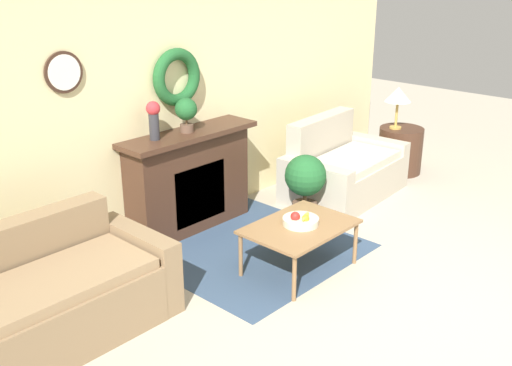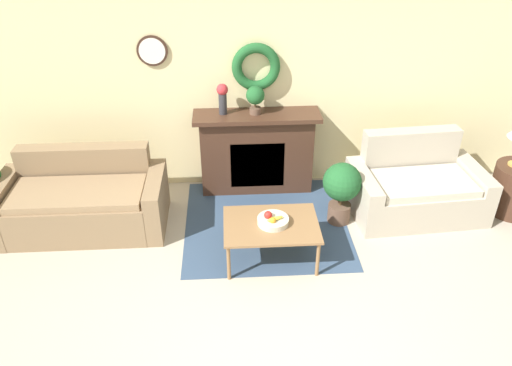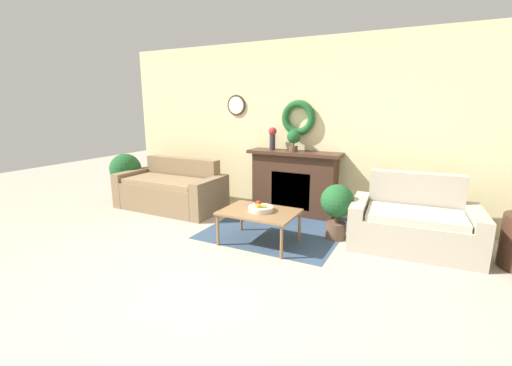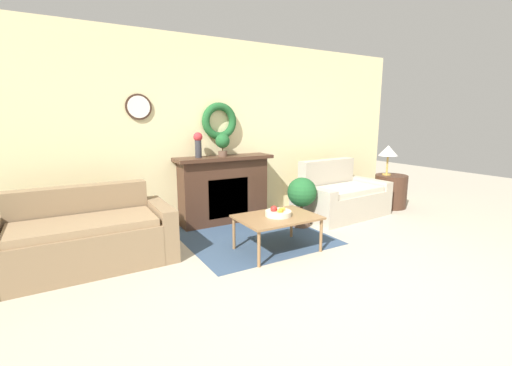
% 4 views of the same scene
% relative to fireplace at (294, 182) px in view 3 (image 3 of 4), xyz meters
% --- Properties ---
extents(ground_plane, '(16.00, 16.00, 0.00)m').
position_rel_fireplace_xyz_m(ground_plane, '(0.12, -2.60, -0.51)').
color(ground_plane, '#ADA38E').
extents(floor_rug, '(1.80, 1.77, 0.01)m').
position_rel_fireplace_xyz_m(floor_rug, '(0.06, -0.76, -0.51)').
color(floor_rug, '#334760').
rests_on(floor_rug, ground_plane).
extents(wall_back, '(6.80, 0.18, 2.70)m').
position_rel_fireplace_xyz_m(wall_back, '(0.11, 0.20, 0.85)').
color(wall_back, beige).
rests_on(wall_back, ground_plane).
extents(fireplace, '(1.47, 0.41, 1.01)m').
position_rel_fireplace_xyz_m(fireplace, '(0.00, 0.00, 0.00)').
color(fireplace, '#42281C').
rests_on(fireplace, ground_plane).
extents(couch_left, '(1.78, 0.88, 0.82)m').
position_rel_fireplace_xyz_m(couch_left, '(-1.95, -0.65, -0.21)').
color(couch_left, '#846B4C').
rests_on(couch_left, ground_plane).
extents(loveseat_right, '(1.51, 0.98, 0.88)m').
position_rel_fireplace_xyz_m(loveseat_right, '(1.78, -0.59, -0.21)').
color(loveseat_right, '#B2A893').
rests_on(loveseat_right, ground_plane).
extents(coffee_table, '(0.93, 0.67, 0.42)m').
position_rel_fireplace_xyz_m(coffee_table, '(0.06, -1.35, -0.12)').
color(coffee_table, olive).
rests_on(coffee_table, ground_plane).
extents(fruit_bowl, '(0.31, 0.31, 0.12)m').
position_rel_fireplace_xyz_m(fruit_bowl, '(0.07, -1.35, -0.05)').
color(fruit_bowl, beige).
rests_on(fruit_bowl, coffee_table).
extents(vase_on_mantel_left, '(0.13, 0.13, 0.36)m').
position_rel_fireplace_xyz_m(vase_on_mantel_left, '(-0.38, 0.01, 0.71)').
color(vase_on_mantel_left, '#2D2D33').
rests_on(vase_on_mantel_left, fireplace).
extents(potted_plant_on_mantel, '(0.21, 0.21, 0.33)m').
position_rel_fireplace_xyz_m(potted_plant_on_mantel, '(-0.02, -0.01, 0.70)').
color(potted_plant_on_mantel, brown).
rests_on(potted_plant_on_mantel, fireplace).
extents(potted_plant_floor_by_couch, '(0.56, 0.56, 0.85)m').
position_rel_fireplace_xyz_m(potted_plant_floor_by_couch, '(-3.06, -0.60, 0.02)').
color(potted_plant_floor_by_couch, brown).
rests_on(potted_plant_floor_by_couch, ground_plane).
extents(potted_plant_floor_by_loveseat, '(0.42, 0.42, 0.72)m').
position_rel_fireplace_xyz_m(potted_plant_floor_by_loveseat, '(0.88, -0.76, -0.06)').
color(potted_plant_floor_by_loveseat, brown).
rests_on(potted_plant_floor_by_loveseat, ground_plane).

